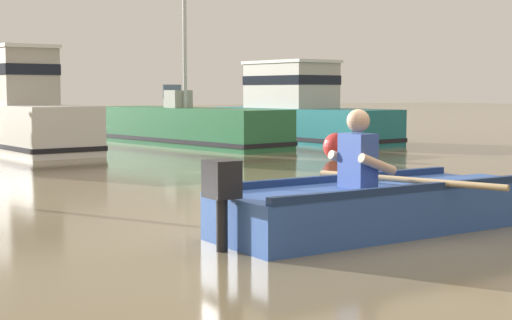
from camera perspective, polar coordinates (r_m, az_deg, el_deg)
The scene contains 6 objects.
ground_plane at distance 7.80m, azimuth 6.08°, elevation -4.98°, with size 120.00×120.00×0.00m, color #7A6B4C.
rowboat_with_person at distance 7.62m, azimuth 8.71°, elevation -3.34°, with size 3.71×1.90×1.19m.
moored_boat_white at distance 18.27m, azimuth -16.77°, elevation 3.38°, with size 2.05×5.14×2.37m.
moored_boat_green at distance 19.36m, azimuth -4.95°, elevation 2.41°, with size 2.61×6.26×4.02m.
moored_boat_teal at distance 20.72m, azimuth 3.16°, elevation 3.54°, with size 2.46×5.79×2.16m.
mooring_buoy at distance 15.38m, azimuth 5.93°, elevation 1.01°, with size 0.53×0.53×0.53m, color red.
Camera 1 is at (-4.70, -6.08, 1.36)m, focal length 54.48 mm.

